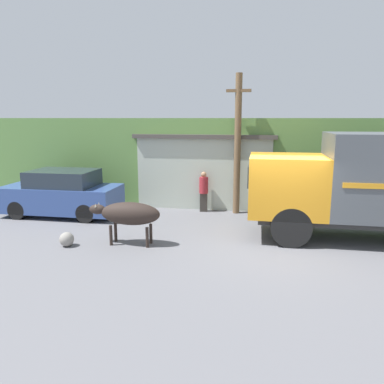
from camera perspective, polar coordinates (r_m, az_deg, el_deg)
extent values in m
plane|color=slate|center=(10.91, 12.99, -8.24)|extent=(60.00, 60.00, 0.00)
cube|color=#608C47|center=(17.68, 12.15, 5.15)|extent=(32.00, 6.41, 3.58)
cube|color=#B2BCAD|center=(15.81, 2.31, 3.27)|extent=(5.30, 2.40, 2.80)
cube|color=#4C4742|center=(15.67, 2.35, 8.63)|extent=(5.60, 2.70, 0.16)
cube|color=#2D2D2D|center=(12.23, 26.09, -3.77)|extent=(6.75, 1.76, 0.18)
cube|color=orange|center=(11.57, 14.20, 1.11)|extent=(2.20, 2.20, 1.73)
cube|color=#232D38|center=(11.49, 8.69, 2.83)|extent=(0.04, 1.87, 0.61)
cylinder|color=black|center=(10.98, 14.81, -5.08)|extent=(1.14, 0.48, 1.14)
ellipsoid|color=#2D231E|center=(10.78, -9.38, -3.26)|extent=(1.73, 0.66, 0.66)
ellipsoid|color=#2D231E|center=(11.13, -14.21, -2.57)|extent=(0.49, 0.29, 0.29)
cone|color=#B7AD93|center=(11.00, -14.48, -1.98)|extent=(0.06, 0.06, 0.11)
cone|color=#B7AD93|center=(11.20, -14.01, -1.73)|extent=(0.06, 0.06, 0.11)
cylinder|color=#2D231E|center=(10.98, -12.25, -6.47)|extent=(0.09, 0.09, 0.58)
cylinder|color=#2D231E|center=(11.30, -11.56, -5.94)|extent=(0.09, 0.09, 0.58)
cylinder|color=#2D231E|center=(10.63, -6.84, -6.89)|extent=(0.09, 0.09, 0.58)
cylinder|color=#2D231E|center=(10.96, -6.29, -6.31)|extent=(0.09, 0.09, 0.58)
cube|color=#334C8C|center=(14.73, -19.20, -0.89)|extent=(4.23, 1.85, 0.94)
cube|color=#232D38|center=(14.55, -19.03, 2.02)|extent=(2.33, 1.70, 0.58)
cylinder|color=black|center=(14.85, -25.00, -2.50)|extent=(0.66, 0.30, 0.66)
cylinder|color=black|center=(13.53, -15.84, -3.12)|extent=(0.66, 0.30, 0.66)
cube|color=#38332D|center=(14.55, 1.78, -1.57)|extent=(0.31, 0.22, 0.72)
cylinder|color=maroon|center=(14.42, 1.79, 1.05)|extent=(0.38, 0.38, 0.63)
sphere|color=#A87A56|center=(14.35, 1.80, 2.69)|extent=(0.21, 0.21, 0.21)
cylinder|color=brown|center=(14.08, 6.95, 7.08)|extent=(0.25, 0.25, 5.17)
cube|color=brown|center=(14.08, 7.15, 15.08)|extent=(0.90, 0.20, 0.10)
sphere|color=gray|center=(11.26, -18.55, -6.84)|extent=(0.41, 0.41, 0.41)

